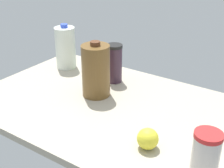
{
  "coord_description": "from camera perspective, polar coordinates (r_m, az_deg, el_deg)",
  "views": [
    {
      "loc": [
        64.88,
        -95.16,
        68.67
      ],
      "look_at": [
        0.0,
        0.0,
        13.0
      ],
      "focal_mm": 50.0,
      "sensor_mm": 36.0,
      "label": 1
    }
  ],
  "objects": [
    {
      "name": "lime_by_jug",
      "position": [
        1.62,
        -2.84,
        2.98
      ],
      "size": [
        6.08,
        6.08,
        6.08
      ],
      "primitive_type": "sphere",
      "color": "#64B63D",
      "rests_on": "countertop"
    },
    {
      "name": "tumbler_cup",
      "position": [
        0.96,
        16.72,
        -12.4
      ],
      "size": [
        8.33,
        8.33,
        15.58
      ],
      "color": "silver",
      "rests_on": "countertop"
    },
    {
      "name": "shaker_bottle",
      "position": [
        1.5,
        0.42,
        3.81
      ],
      "size": [
        7.75,
        7.75,
        18.84
      ],
      "color": "#3C2738",
      "rests_on": "countertop"
    },
    {
      "name": "chocolate_milk_jug",
      "position": [
        1.36,
        -2.97,
        2.47
      ],
      "size": [
        12.41,
        12.41,
        25.02
      ],
      "color": "brown",
      "rests_on": "countertop"
    },
    {
      "name": "milk_jug",
      "position": [
        1.68,
        -8.5,
        6.6
      ],
      "size": [
        10.66,
        10.66,
        23.81
      ],
      "color": "white",
      "rests_on": "countertop"
    },
    {
      "name": "lemon_near_front",
      "position": [
        1.07,
        6.54,
        -9.91
      ],
      "size": [
        7.4,
        7.4,
        7.4
      ],
      "primitive_type": "sphere",
      "color": "yellow",
      "rests_on": "countertop"
    },
    {
      "name": "countertop",
      "position": [
        1.33,
        0.0,
        -4.45
      ],
      "size": [
        120.0,
        76.0,
        3.0
      ],
      "primitive_type": "cube",
      "color": "#AFA691",
      "rests_on": "ground"
    }
  ]
}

